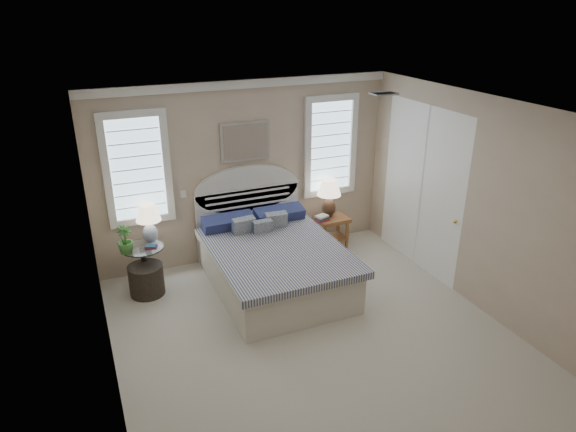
{
  "coord_description": "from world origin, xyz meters",
  "views": [
    {
      "loc": [
        -2.3,
        -4.44,
        3.72
      ],
      "look_at": [
        0.04,
        1.0,
        1.21
      ],
      "focal_mm": 32.0,
      "sensor_mm": 36.0,
      "label": 1
    }
  ],
  "objects_px": {
    "nightstand_right": "(332,226)",
    "lamp_right": "(329,194)",
    "lamp_left": "(149,219)",
    "floor_pot": "(146,280)",
    "bed": "(272,259)",
    "side_table_left": "(144,263)"
  },
  "relations": [
    {
      "from": "nightstand_right",
      "to": "lamp_right",
      "type": "bearing_deg",
      "value": 104.44
    },
    {
      "from": "lamp_left",
      "to": "lamp_right",
      "type": "xyz_separation_m",
      "value": [
        2.79,
        0.06,
        -0.06
      ]
    },
    {
      "from": "floor_pot",
      "to": "lamp_left",
      "type": "relative_size",
      "value": 0.85
    },
    {
      "from": "lamp_right",
      "to": "bed",
      "type": "bearing_deg",
      "value": -148.69
    },
    {
      "from": "side_table_left",
      "to": "lamp_left",
      "type": "relative_size",
      "value": 1.14
    },
    {
      "from": "nightstand_right",
      "to": "lamp_right",
      "type": "xyz_separation_m",
      "value": [
        -0.02,
        0.09,
        0.52
      ]
    },
    {
      "from": "side_table_left",
      "to": "lamp_left",
      "type": "xyz_separation_m",
      "value": [
        0.14,
        0.13,
        0.58
      ]
    },
    {
      "from": "side_table_left",
      "to": "nightstand_right",
      "type": "bearing_deg",
      "value": 1.94
    },
    {
      "from": "floor_pot",
      "to": "lamp_left",
      "type": "height_order",
      "value": "lamp_left"
    },
    {
      "from": "side_table_left",
      "to": "floor_pot",
      "type": "bearing_deg",
      "value": -95.19
    },
    {
      "from": "bed",
      "to": "nightstand_right",
      "type": "distance_m",
      "value": 1.47
    },
    {
      "from": "bed",
      "to": "lamp_right",
      "type": "height_order",
      "value": "bed"
    },
    {
      "from": "lamp_right",
      "to": "nightstand_right",
      "type": "bearing_deg",
      "value": -75.56
    },
    {
      "from": "bed",
      "to": "lamp_right",
      "type": "xyz_separation_m",
      "value": [
        1.28,
        0.78,
        0.52
      ]
    },
    {
      "from": "side_table_left",
      "to": "nightstand_right",
      "type": "xyz_separation_m",
      "value": [
        2.95,
        0.1,
        -0.0
      ]
    },
    {
      "from": "side_table_left",
      "to": "nightstand_right",
      "type": "distance_m",
      "value": 2.95
    },
    {
      "from": "floor_pot",
      "to": "lamp_left",
      "type": "distance_m",
      "value": 0.82
    },
    {
      "from": "lamp_left",
      "to": "lamp_right",
      "type": "relative_size",
      "value": 0.9
    },
    {
      "from": "floor_pot",
      "to": "bed",
      "type": "bearing_deg",
      "value": -14.53
    },
    {
      "from": "bed",
      "to": "nightstand_right",
      "type": "xyz_separation_m",
      "value": [
        1.3,
        0.69,
        0.0
      ]
    },
    {
      "from": "side_table_left",
      "to": "floor_pot",
      "type": "distance_m",
      "value": 0.24
    },
    {
      "from": "nightstand_right",
      "to": "lamp_left",
      "type": "xyz_separation_m",
      "value": [
        -2.81,
        0.03,
        0.58
      ]
    }
  ]
}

